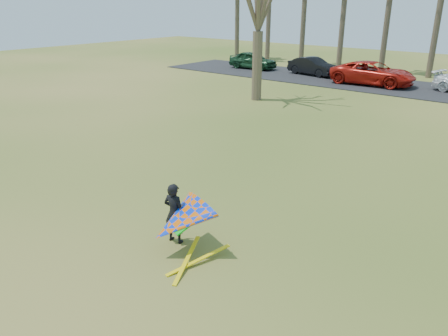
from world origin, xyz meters
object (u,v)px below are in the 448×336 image
Objects in this scene: car_1 at (313,66)px; kite_flyer at (179,220)px; car_0 at (253,60)px; car_2 at (373,73)px.

kite_flyer is (10.90, -26.78, 0.06)m from car_1.
kite_flyer is (16.94, -26.55, 0.01)m from car_0.
kite_flyer is at bearing -147.26° from car_1.
kite_flyer is at bearing -170.81° from car_2.
car_1 is 28.91m from kite_flyer.
car_2 is 2.53× the size of kite_flyer.
car_0 is at bearing 122.54° from kite_flyer.
kite_flyer is (5.25, -25.58, -0.06)m from car_2.
car_1 is at bearing 112.15° from kite_flyer.
car_0 is 0.75× the size of car_2.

